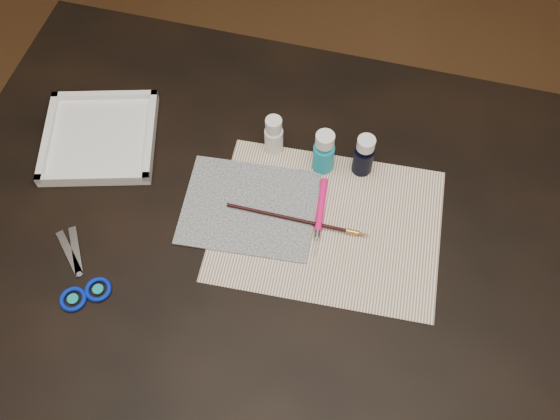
% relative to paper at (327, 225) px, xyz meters
% --- Properties ---
extents(ground, '(3.50, 3.50, 0.02)m').
position_rel_paper_xyz_m(ground, '(-0.08, -0.02, -0.76)').
color(ground, '#422614').
rests_on(ground, ground).
extents(table, '(1.30, 0.90, 0.75)m').
position_rel_paper_xyz_m(table, '(-0.08, -0.02, -0.38)').
color(table, black).
rests_on(table, ground).
extents(paper, '(0.43, 0.34, 0.00)m').
position_rel_paper_xyz_m(paper, '(0.00, 0.00, 0.00)').
color(paper, white).
rests_on(paper, table).
extents(canvas, '(0.26, 0.22, 0.00)m').
position_rel_paper_xyz_m(canvas, '(-0.15, -0.00, 0.00)').
color(canvas, black).
rests_on(canvas, paper).
extents(paint_bottle_white, '(0.05, 0.05, 0.09)m').
position_rel_paper_xyz_m(paint_bottle_white, '(-0.14, 0.14, 0.04)').
color(paint_bottle_white, white).
rests_on(paint_bottle_white, table).
extents(paint_bottle_cyan, '(0.05, 0.05, 0.10)m').
position_rel_paper_xyz_m(paint_bottle_cyan, '(-0.04, 0.12, 0.05)').
color(paint_bottle_cyan, '#169CB2').
rests_on(paint_bottle_cyan, table).
extents(paint_bottle_navy, '(0.05, 0.05, 0.09)m').
position_rel_paper_xyz_m(paint_bottle_navy, '(0.04, 0.14, 0.05)').
color(paint_bottle_navy, black).
rests_on(paint_bottle_navy, table).
extents(paintbrush, '(0.27, 0.01, 0.01)m').
position_rel_paper_xyz_m(paintbrush, '(-0.05, -0.01, 0.01)').
color(paintbrush, black).
rests_on(paintbrush, canvas).
extents(craft_knife, '(0.03, 0.17, 0.01)m').
position_rel_paper_xyz_m(craft_knife, '(-0.02, 0.01, 0.01)').
color(craft_knife, '#FA106E').
rests_on(craft_knife, paper).
extents(scissors, '(0.19, 0.19, 0.01)m').
position_rel_paper_xyz_m(scissors, '(-0.42, -0.20, 0.00)').
color(scissors, silver).
rests_on(scissors, table).
extents(palette_tray, '(0.27, 0.27, 0.03)m').
position_rel_paper_xyz_m(palette_tray, '(-0.48, 0.08, 0.01)').
color(palette_tray, white).
rests_on(palette_tray, table).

